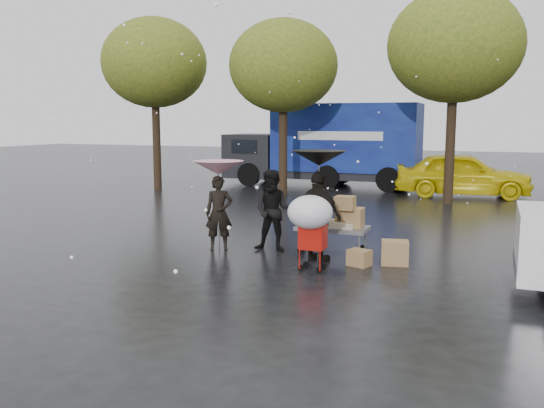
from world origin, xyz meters
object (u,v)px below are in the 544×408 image
at_px(blue_truck, 328,145).
at_px(yellow_taxi, 463,174).
at_px(shopping_cart, 311,216).
at_px(person_pink, 219,213).
at_px(person_black, 318,216).
at_px(vendor_cart, 336,220).

relative_size(blue_truck, yellow_taxi, 1.70).
distance_m(shopping_cart, yellow_taxi, 12.53).
distance_m(person_pink, person_black, 2.34).
xyz_separation_m(shopping_cart, yellow_taxi, (2.06, 12.36, -0.23)).
xyz_separation_m(person_pink, person_black, (2.32, -0.21, 0.10)).
xyz_separation_m(person_black, yellow_taxi, (2.17, 11.48, -0.09)).
relative_size(vendor_cart, blue_truck, 0.18).
height_order(person_pink, person_black, person_black).
distance_m(person_black, vendor_cart, 0.81).
xyz_separation_m(person_pink, blue_truck, (-1.13, 12.71, 0.94)).
height_order(person_black, vendor_cart, person_black).
xyz_separation_m(vendor_cart, yellow_taxi, (2.00, 10.71, 0.10)).
relative_size(person_black, yellow_taxi, 0.38).
xyz_separation_m(person_pink, yellow_taxi, (4.49, 11.27, 0.01)).
height_order(shopping_cart, blue_truck, blue_truck).
xyz_separation_m(person_black, blue_truck, (-3.45, 12.92, 0.84)).
distance_m(person_pink, yellow_taxi, 12.13).
bearing_deg(vendor_cart, blue_truck, 106.60).
relative_size(person_pink, yellow_taxi, 0.34).
relative_size(person_black, shopping_cart, 1.26).
bearing_deg(yellow_taxi, vendor_cart, 163.85).
height_order(person_pink, shopping_cart, person_pink).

